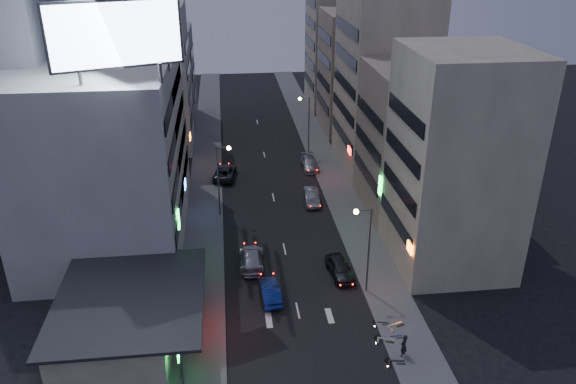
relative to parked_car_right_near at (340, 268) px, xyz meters
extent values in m
plane|color=black|center=(-4.53, -8.78, -0.80)|extent=(180.00, 180.00, 0.00)
cube|color=#4C4C4F|center=(-12.53, 21.22, -0.74)|extent=(4.00, 120.00, 0.12)
cube|color=#4C4C4F|center=(3.47, 21.22, -0.74)|extent=(4.00, 120.00, 0.12)
cube|color=beige|center=(-18.53, -6.78, 1.00)|extent=(8.00, 12.00, 3.60)
cube|color=black|center=(-17.53, -6.78, 2.95)|extent=(11.00, 13.00, 0.25)
cube|color=black|center=(-13.43, -6.78, 2.30)|extent=(0.12, 4.00, 0.90)
cube|color=#FF1E14|center=(-13.35, -6.78, 2.30)|extent=(0.04, 3.70, 0.70)
cube|color=#B7B7B2|center=(-21.53, 11.22, 8.20)|extent=(14.00, 24.00, 18.00)
cube|color=gray|center=(-30.53, 14.22, 16.20)|extent=(10.00, 14.00, 34.00)
cube|color=beige|center=(10.47, 1.72, 9.20)|extent=(10.00, 11.00, 20.00)
cube|color=gray|center=(10.97, 13.22, 7.20)|extent=(11.00, 12.00, 16.00)
cube|color=beige|center=(10.47, 26.22, 10.20)|extent=(10.00, 14.00, 22.00)
cube|color=#B7B7B2|center=(-20.03, 36.22, 9.20)|extent=(11.00, 10.00, 20.00)
cube|color=gray|center=(-20.53, 49.22, 6.70)|extent=(12.00, 10.00, 15.00)
cube|color=gray|center=(10.97, 41.22, 8.20)|extent=(11.00, 12.00, 18.00)
cube|color=beige|center=(11.47, 55.22, 11.20)|extent=(12.00, 12.00, 24.00)
cylinder|color=#595B60|center=(-20.53, 1.22, 17.95)|extent=(0.30, 0.30, 1.50)
cylinder|color=#595B60|center=(-14.53, 1.22, 17.95)|extent=(0.30, 0.30, 1.50)
cube|color=black|center=(-17.53, 1.22, 20.90)|extent=(9.52, 3.75, 5.00)
cube|color=#BFD1FF|center=(-17.45, 1.01, 20.90)|extent=(9.04, 3.34, 4.60)
cylinder|color=#595B60|center=(1.77, -2.78, 3.32)|extent=(0.16, 0.16, 8.00)
cylinder|color=#595B60|center=(1.07, -2.78, 7.22)|extent=(1.40, 0.10, 0.10)
sphere|color=#FFD88C|center=(0.47, -2.78, 7.12)|extent=(0.44, 0.44, 0.44)
cylinder|color=#595B60|center=(-10.83, 13.22, 3.32)|extent=(0.16, 0.16, 8.00)
cylinder|color=#595B60|center=(-10.13, 13.22, 7.22)|extent=(1.40, 0.10, 0.10)
sphere|color=#FFD88C|center=(-9.53, 13.22, 7.12)|extent=(0.44, 0.44, 0.44)
cylinder|color=#595B60|center=(1.77, 31.22, 3.32)|extent=(0.16, 0.16, 8.00)
cylinder|color=#595B60|center=(1.07, 31.22, 7.22)|extent=(1.40, 0.10, 0.10)
sphere|color=#FFD88C|center=(0.47, 31.22, 7.12)|extent=(0.44, 0.44, 0.44)
imported|color=#27282C|center=(0.00, 0.00, 0.00)|extent=(2.39, 4.85, 1.59)
imported|color=gray|center=(-0.24, 15.27, -0.05)|extent=(1.85, 4.64, 1.50)
imported|color=#2B2B31|center=(-10.13, 23.70, -0.03)|extent=(3.28, 5.82, 1.54)
imported|color=#A6A9AE|center=(1.07, 25.44, -0.06)|extent=(2.09, 5.07, 1.47)
imported|color=navy|center=(-6.69, -2.82, -0.07)|extent=(1.81, 4.48, 1.45)
imported|color=#A8AAB1|center=(-7.94, 2.64, -0.02)|extent=(2.37, 5.41, 1.54)
imported|color=black|center=(2.47, -11.21, 0.25)|extent=(0.80, 0.78, 1.86)
camera|label=1|loc=(-9.74, -42.51, 27.90)|focal=35.00mm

